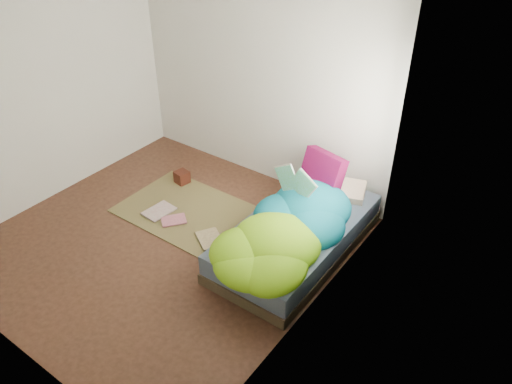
# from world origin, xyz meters

# --- Properties ---
(ground) EXTENTS (3.50, 3.50, 0.00)m
(ground) POSITION_xyz_m (0.00, 0.00, 0.00)
(ground) COLOR #3A2216
(ground) RESTS_ON ground
(room_walls) EXTENTS (3.54, 3.54, 2.62)m
(room_walls) POSITION_xyz_m (0.01, 0.01, 1.63)
(room_walls) COLOR silver
(room_walls) RESTS_ON ground
(bed) EXTENTS (1.00, 2.00, 0.34)m
(bed) POSITION_xyz_m (1.22, 0.72, 0.17)
(bed) COLOR #3D2F21
(bed) RESTS_ON ground
(duvet) EXTENTS (0.96, 1.84, 0.34)m
(duvet) POSITION_xyz_m (1.22, 0.50, 0.51)
(duvet) COLOR #076578
(duvet) RESTS_ON bed
(rug) EXTENTS (1.60, 1.10, 0.01)m
(rug) POSITION_xyz_m (-0.15, 0.55, 0.01)
(rug) COLOR brown
(rug) RESTS_ON ground
(pillow_floral) EXTENTS (0.59, 0.47, 0.12)m
(pillow_floral) POSITION_xyz_m (1.33, 1.46, 0.40)
(pillow_floral) COLOR beige
(pillow_floral) RESTS_ON bed
(pillow_magenta) EXTENTS (0.51, 0.25, 0.49)m
(pillow_magenta) POSITION_xyz_m (1.12, 1.36, 0.58)
(pillow_magenta) COLOR #540535
(pillow_magenta) RESTS_ON bed
(open_book) EXTENTS (0.44, 0.14, 0.26)m
(open_book) POSITION_xyz_m (1.06, 0.88, 0.81)
(open_book) COLOR #34892D
(open_book) RESTS_ON duvet
(wooden_box) EXTENTS (0.18, 0.18, 0.16)m
(wooden_box) POSITION_xyz_m (-0.64, 0.97, 0.09)
(wooden_box) COLOR #370D0C
(wooden_box) RESTS_ON rug
(floor_book_a) EXTENTS (0.29, 0.37, 0.03)m
(floor_book_a) POSITION_xyz_m (-0.55, 0.34, 0.03)
(floor_book_a) COLOR beige
(floor_book_a) RESTS_ON rug
(floor_book_b) EXTENTS (0.33, 0.34, 0.03)m
(floor_book_b) POSITION_xyz_m (-0.24, 0.37, 0.02)
(floor_book_b) COLOR #D2798B
(floor_book_b) RESTS_ON rug
(floor_book_c) EXTENTS (0.41, 0.38, 0.03)m
(floor_book_c) POSITION_xyz_m (0.33, 0.19, 0.02)
(floor_book_c) COLOR tan
(floor_book_c) RESTS_ON rug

